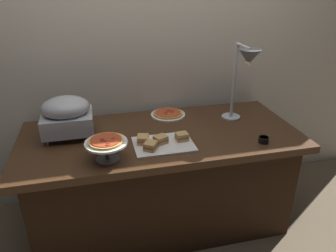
{
  "coord_description": "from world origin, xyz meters",
  "views": [
    {
      "loc": [
        -0.41,
        -1.91,
        1.74
      ],
      "look_at": [
        0.05,
        0.0,
        0.81
      ],
      "focal_mm": 33.97,
      "sensor_mm": 36.0,
      "label": 1
    }
  ],
  "objects_px": {
    "pizza_plate_front": "(168,114)",
    "sauce_cup_near": "(264,139)",
    "heat_lamp": "(246,65)",
    "pizza_plate_center": "(106,144)",
    "sandwich_platter": "(161,142)",
    "chafing_dish": "(67,115)"
  },
  "relations": [
    {
      "from": "pizza_plate_front",
      "to": "sandwich_platter",
      "type": "height_order",
      "value": "sandwich_platter"
    },
    {
      "from": "sandwich_platter",
      "to": "sauce_cup_near",
      "type": "bearing_deg",
      "value": -10.49
    },
    {
      "from": "heat_lamp",
      "to": "sauce_cup_near",
      "type": "height_order",
      "value": "heat_lamp"
    },
    {
      "from": "pizza_plate_center",
      "to": "pizza_plate_front",
      "type": "bearing_deg",
      "value": 48.12
    },
    {
      "from": "heat_lamp",
      "to": "pizza_plate_center",
      "type": "distance_m",
      "value": 1.05
    },
    {
      "from": "sandwich_platter",
      "to": "pizza_plate_front",
      "type": "bearing_deg",
      "value": 71.01
    },
    {
      "from": "pizza_plate_center",
      "to": "sandwich_platter",
      "type": "height_order",
      "value": "pizza_plate_center"
    },
    {
      "from": "pizza_plate_front",
      "to": "sandwich_platter",
      "type": "xyz_separation_m",
      "value": [
        -0.16,
        -0.45,
        0.01
      ]
    },
    {
      "from": "sandwich_platter",
      "to": "pizza_plate_center",
      "type": "bearing_deg",
      "value": -163.32
    },
    {
      "from": "pizza_plate_front",
      "to": "sauce_cup_near",
      "type": "height_order",
      "value": "sauce_cup_near"
    },
    {
      "from": "chafing_dish",
      "to": "heat_lamp",
      "type": "height_order",
      "value": "heat_lamp"
    },
    {
      "from": "chafing_dish",
      "to": "pizza_plate_center",
      "type": "relative_size",
      "value": 1.31
    },
    {
      "from": "pizza_plate_center",
      "to": "sandwich_platter",
      "type": "distance_m",
      "value": 0.37
    },
    {
      "from": "sauce_cup_near",
      "to": "chafing_dish",
      "type": "bearing_deg",
      "value": 162.47
    },
    {
      "from": "heat_lamp",
      "to": "pizza_plate_center",
      "type": "height_order",
      "value": "heat_lamp"
    },
    {
      "from": "chafing_dish",
      "to": "sauce_cup_near",
      "type": "bearing_deg",
      "value": -17.53
    },
    {
      "from": "sauce_cup_near",
      "to": "sandwich_platter",
      "type": "bearing_deg",
      "value": 169.51
    },
    {
      "from": "heat_lamp",
      "to": "sandwich_platter",
      "type": "height_order",
      "value": "heat_lamp"
    },
    {
      "from": "pizza_plate_center",
      "to": "sauce_cup_near",
      "type": "bearing_deg",
      "value": -1.05
    },
    {
      "from": "pizza_plate_front",
      "to": "sauce_cup_near",
      "type": "distance_m",
      "value": 0.76
    },
    {
      "from": "sandwich_platter",
      "to": "sauce_cup_near",
      "type": "xyz_separation_m",
      "value": [
        0.66,
        -0.12,
        0.0
      ]
    },
    {
      "from": "sauce_cup_near",
      "to": "pizza_plate_front",
      "type": "bearing_deg",
      "value": 130.88
    }
  ]
}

